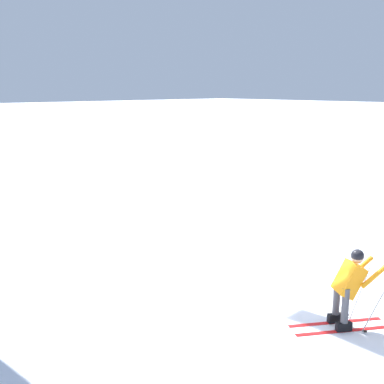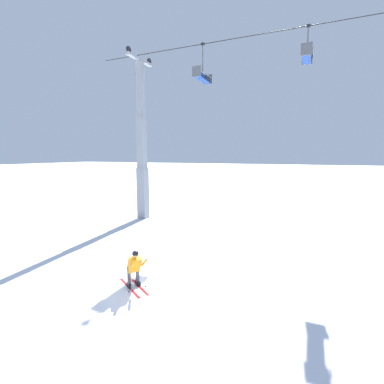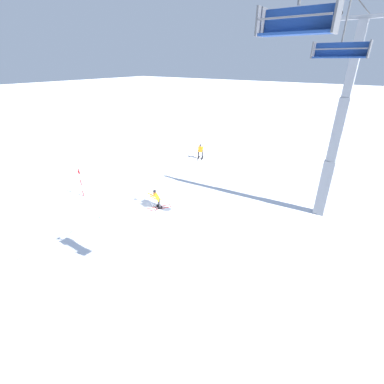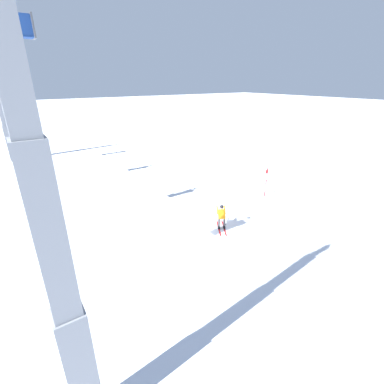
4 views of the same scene
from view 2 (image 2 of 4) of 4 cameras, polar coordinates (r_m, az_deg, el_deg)
ground_plane at (r=11.07m, az=-10.10°, el=-18.08°), size 260.00×260.00×0.00m
skier_carving_main at (r=10.38m, az=-11.89°, el=-14.93°), size 1.75×1.33×1.57m
lift_tower_near at (r=20.82m, az=-10.40°, el=8.40°), size 0.67×2.98×11.95m
chairlift_seat_nearest at (r=19.28m, az=2.01°, el=23.09°), size 0.61×2.10×2.30m
chairlift_seat_second at (r=18.15m, az=22.60°, el=24.93°), size 0.61×1.75×1.85m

